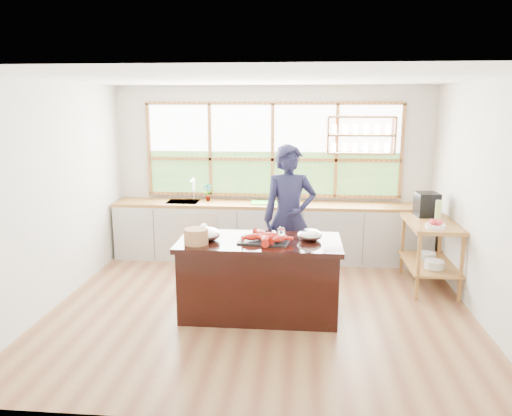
# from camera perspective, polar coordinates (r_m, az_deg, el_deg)

# --- Properties ---
(ground_plane) EXTENTS (5.00, 5.00, 0.00)m
(ground_plane) POSITION_cam_1_polar(r_m,az_deg,el_deg) (6.18, 0.55, -11.25)
(ground_plane) COLOR olive
(room_shell) EXTENTS (5.02, 4.52, 2.71)m
(room_shell) POSITION_cam_1_polar(r_m,az_deg,el_deg) (6.23, 1.20, 5.64)
(room_shell) COLOR silver
(room_shell) RESTS_ON ground_plane
(back_counter) EXTENTS (4.90, 0.63, 0.90)m
(back_counter) POSITION_cam_1_polar(r_m,az_deg,el_deg) (7.87, 1.58, -2.62)
(back_counter) COLOR #A6A59E
(back_counter) RESTS_ON ground_plane
(right_shelf_unit) EXTENTS (0.62, 1.10, 0.90)m
(right_shelf_unit) POSITION_cam_1_polar(r_m,az_deg,el_deg) (7.02, 19.35, -3.86)
(right_shelf_unit) COLOR #965E31
(right_shelf_unit) RESTS_ON ground_plane
(island) EXTENTS (1.85, 0.90, 0.90)m
(island) POSITION_cam_1_polar(r_m,az_deg,el_deg) (5.83, 0.40, -7.93)
(island) COLOR black
(island) RESTS_ON ground_plane
(cook) EXTENTS (0.77, 0.57, 1.92)m
(cook) POSITION_cam_1_polar(r_m,az_deg,el_deg) (6.52, 3.83, -1.18)
(cook) COLOR #181936
(cook) RESTS_ON ground_plane
(potted_plant) EXTENTS (0.17, 0.13, 0.29)m
(potted_plant) POSITION_cam_1_polar(r_m,az_deg,el_deg) (7.93, -5.55, 1.81)
(potted_plant) COLOR slate
(potted_plant) RESTS_ON back_counter
(cutting_board) EXTENTS (0.41, 0.32, 0.01)m
(cutting_board) POSITION_cam_1_polar(r_m,az_deg,el_deg) (7.78, 0.91, 0.63)
(cutting_board) COLOR green
(cutting_board) RESTS_ON back_counter
(espresso_machine) EXTENTS (0.32, 0.33, 0.33)m
(espresso_machine) POSITION_cam_1_polar(r_m,az_deg,el_deg) (7.25, 18.94, 0.39)
(espresso_machine) COLOR black
(espresso_machine) RESTS_ON right_shelf_unit
(wine_bottle) EXTENTS (0.08, 0.08, 0.30)m
(wine_bottle) POSITION_cam_1_polar(r_m,az_deg,el_deg) (6.89, 20.09, -0.40)
(wine_bottle) COLOR #ABBF61
(wine_bottle) RESTS_ON right_shelf_unit
(fruit_bowl) EXTENTS (0.24, 0.24, 0.11)m
(fruit_bowl) POSITION_cam_1_polar(r_m,az_deg,el_deg) (6.61, 19.81, -1.82)
(fruit_bowl) COLOR silver
(fruit_bowl) RESTS_ON right_shelf_unit
(slate_board) EXTENTS (0.59, 0.46, 0.02)m
(slate_board) POSITION_cam_1_polar(r_m,az_deg,el_deg) (5.65, 0.94, -3.74)
(slate_board) COLOR black
(slate_board) RESTS_ON island
(lobster_pile) EXTENTS (0.52, 0.48, 0.08)m
(lobster_pile) POSITION_cam_1_polar(r_m,az_deg,el_deg) (5.61, 1.15, -3.35)
(lobster_pile) COLOR red
(lobster_pile) RESTS_ON slate_board
(mixing_bowl_left) EXTENTS (0.33, 0.33, 0.16)m
(mixing_bowl_left) POSITION_cam_1_polar(r_m,az_deg,el_deg) (5.72, -5.71, -2.99)
(mixing_bowl_left) COLOR silver
(mixing_bowl_left) RESTS_ON island
(mixing_bowl_right) EXTENTS (0.28, 0.28, 0.14)m
(mixing_bowl_right) POSITION_cam_1_polar(r_m,az_deg,el_deg) (5.72, 6.16, -3.08)
(mixing_bowl_right) COLOR silver
(mixing_bowl_right) RESTS_ON island
(wine_glass) EXTENTS (0.08, 0.08, 0.22)m
(wine_glass) POSITION_cam_1_polar(r_m,az_deg,el_deg) (5.42, 2.92, -2.77)
(wine_glass) COLOR white
(wine_glass) RESTS_ON island
(wicker_basket) EXTENTS (0.27, 0.27, 0.17)m
(wicker_basket) POSITION_cam_1_polar(r_m,az_deg,el_deg) (5.57, -6.86, -3.25)
(wicker_basket) COLOR #A97444
(wicker_basket) RESTS_ON island
(parchment_roll) EXTENTS (0.09, 0.30, 0.08)m
(parchment_roll) POSITION_cam_1_polar(r_m,az_deg,el_deg) (6.07, -6.26, -2.41)
(parchment_roll) COLOR silver
(parchment_roll) RESTS_ON island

